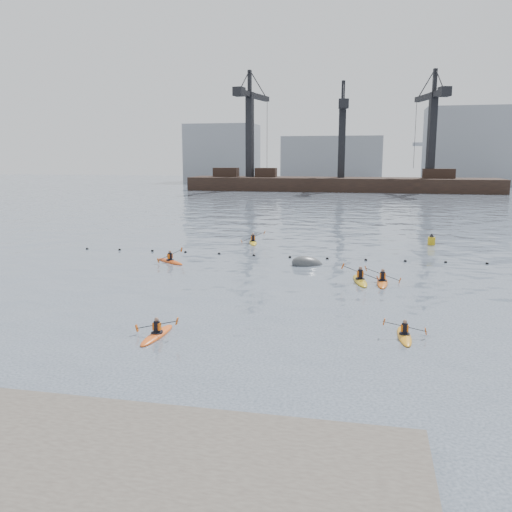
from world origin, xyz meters
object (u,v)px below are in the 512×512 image
object	(u,v)px
mooring_buoy	(308,265)
nav_buoy	(431,241)
kayaker_5	(253,242)
kayaker_1	(404,335)
kayaker_0	(157,334)
kayaker_2	(170,261)
kayaker_3	(360,280)
kayaker_4	(382,282)

from	to	relation	value
mooring_buoy	nav_buoy	world-z (taller)	nav_buoy
kayaker_5	kayaker_1	bearing A→B (deg)	-78.18
kayaker_1	mooring_buoy	world-z (taller)	mooring_buoy
kayaker_0	kayaker_2	distance (m)	17.54
kayaker_0	kayaker_5	distance (m)	27.12
kayaker_1	kayaker_5	size ratio (longest dim) A/B	0.84
kayaker_5	mooring_buoy	world-z (taller)	kayaker_5
kayaker_3	mooring_buoy	world-z (taller)	kayaker_3
kayaker_0	kayaker_2	size ratio (longest dim) A/B	1.04
kayaker_1	mooring_buoy	bearing A→B (deg)	108.76
mooring_buoy	kayaker_2	bearing A→B (deg)	-173.15
nav_buoy	kayaker_4	bearing A→B (deg)	-105.63
kayaker_4	kayaker_3	bearing A→B (deg)	-5.56
kayaker_2	mooring_buoy	bearing A→B (deg)	-45.82
nav_buoy	mooring_buoy	bearing A→B (deg)	-130.90
kayaker_0	kayaker_1	world-z (taller)	kayaker_0
kayaker_5	kayaker_0	bearing A→B (deg)	-101.64
kayaker_3	nav_buoy	size ratio (longest dim) A/B	2.99
kayaker_3	kayaker_4	world-z (taller)	kayaker_3
kayaker_1	kayaker_3	distance (m)	10.98
kayaker_3	kayaker_5	distance (m)	17.43
kayaker_3	kayaker_2	bearing A→B (deg)	155.32
kayaker_3	kayaker_4	distance (m)	1.43
kayaker_1	kayaker_5	xyz separation A→B (m)	(-12.43, 24.88, 0.02)
kayaker_3	mooring_buoy	distance (m)	6.31
kayaker_0	mooring_buoy	size ratio (longest dim) A/B	1.25
kayaker_4	nav_buoy	bearing A→B (deg)	-104.61
kayaker_3	kayaker_5	xyz separation A→B (m)	(-10.22, 14.12, -0.01)
kayaker_0	kayaker_4	world-z (taller)	kayaker_4
kayaker_3	kayaker_1	bearing A→B (deg)	-88.97
kayaker_5	mooring_buoy	bearing A→B (deg)	-70.74
kayaker_2	mooring_buoy	world-z (taller)	kayaker_2
kayaker_0	kayaker_3	distance (m)	15.64
kayaker_1	kayaker_5	bearing A→B (deg)	113.67
kayaker_4	kayaker_5	bearing A→B (deg)	-49.81
kayaker_0	kayaker_2	bearing A→B (deg)	111.88
kayaker_0	mooring_buoy	bearing A→B (deg)	77.96
kayaker_1	kayaker_2	size ratio (longest dim) A/B	0.96
kayaker_2	kayaker_0	bearing A→B (deg)	-123.70
kayaker_0	kayaker_5	xyz separation A→B (m)	(-1.46, 27.08, 0.01)
kayaker_1	nav_buoy	size ratio (longest dim) A/B	2.38
kayaker_2	nav_buoy	size ratio (longest dim) A/B	2.47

